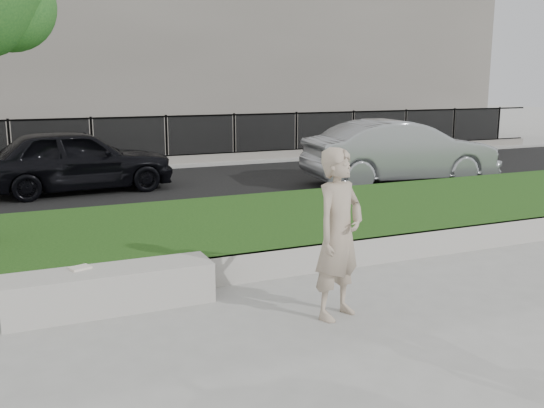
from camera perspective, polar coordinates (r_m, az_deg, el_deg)
name	(u,v)px	position (r m, az deg, el deg)	size (l,w,h in m)	color
ground	(286,307)	(7.33, 1.34, -9.69)	(90.00, 90.00, 0.00)	gray
grass_bank	(208,234)	(9.94, -6.03, -2.79)	(34.00, 4.00, 0.40)	black
grass_kerb	(253,267)	(8.16, -1.77, -5.95)	(34.00, 0.08, 0.40)	#AAA79F
street	(139,190)	(15.20, -12.41, 1.34)	(34.00, 7.00, 0.04)	black
far_pavement	(109,165)	(19.57, -15.08, 3.59)	(34.00, 3.00, 0.12)	gray
iron_fence	(114,153)	(18.53, -14.67, 4.68)	(32.00, 0.30, 1.50)	slate
building_facade	(74,20)	(26.44, -18.14, 16.15)	(34.00, 10.00, 10.00)	#67615A
stone_bench	(111,289)	(7.45, -14.95, -7.73)	(2.40, 0.60, 0.49)	#AAA79F
man	(339,234)	(6.82, 6.31, -2.84)	(0.71, 0.46, 1.94)	tan
book	(80,268)	(7.48, -17.60, -5.74)	(0.23, 0.17, 0.03)	silver
car_dark	(76,160)	(15.08, -17.94, 3.98)	(1.80, 4.48, 1.53)	black
car_silver	(400,152)	(15.90, 11.99, 4.82)	(1.71, 4.91, 1.62)	gray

